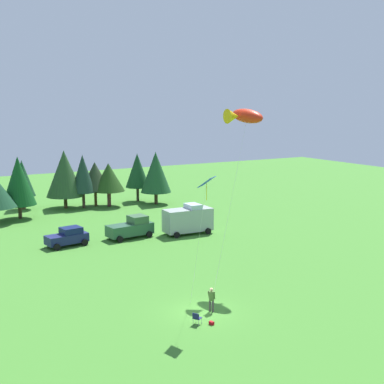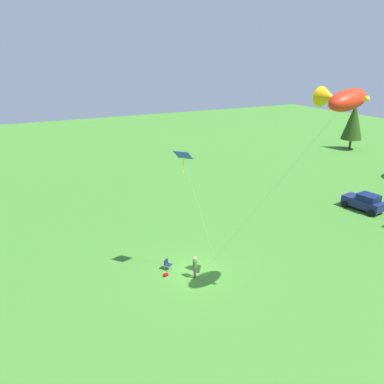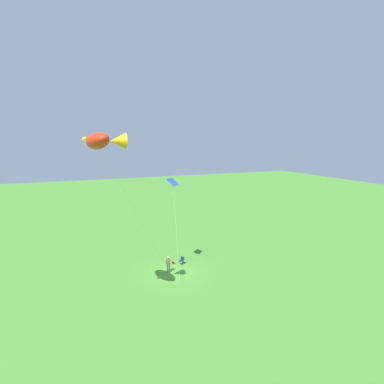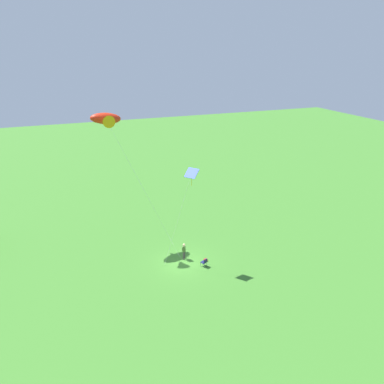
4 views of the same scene
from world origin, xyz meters
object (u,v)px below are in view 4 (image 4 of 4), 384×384
at_px(person_kite_flyer, 184,250).
at_px(backpack_on_grass, 206,260).
at_px(kite_diamond_blue, 191,175).
at_px(folding_chair, 204,262).
at_px(kite_large_fish, 106,119).

height_order(person_kite_flyer, backpack_on_grass, person_kite_flyer).
xyz_separation_m(person_kite_flyer, kite_diamond_blue, (-0.76, -0.49, 8.11)).
bearing_deg(folding_chair, backpack_on_grass, -60.44).
bearing_deg(person_kite_flyer, backpack_on_grass, -164.91).
xyz_separation_m(kite_large_fish, kite_diamond_blue, (-7.31, -6.14, -4.26)).
height_order(person_kite_flyer, kite_diamond_blue, kite_diamond_blue).
xyz_separation_m(folding_chair, kite_large_fish, (8.55, 7.03, 12.90)).
distance_m(kite_large_fish, kite_diamond_blue, 10.45).
xyz_separation_m(folding_chair, kite_diamond_blue, (1.24, 0.89, 8.64)).
xyz_separation_m(person_kite_flyer, folding_chair, (-2.00, -1.38, -0.53)).
distance_m(person_kite_flyer, backpack_on_grass, 2.39).
bearing_deg(backpack_on_grass, folding_chair, 149.34).
distance_m(folding_chair, kite_diamond_blue, 8.77).
bearing_deg(kite_diamond_blue, kite_large_fish, 40.03).
bearing_deg(person_kite_flyer, folding_chair, 171.34).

